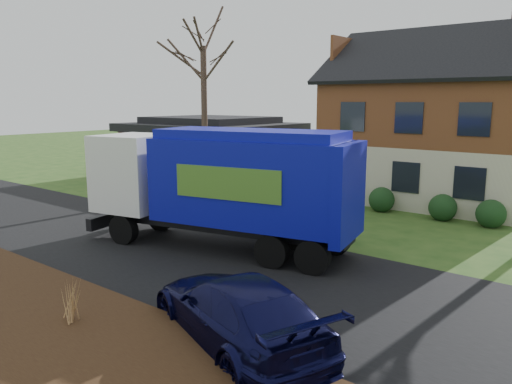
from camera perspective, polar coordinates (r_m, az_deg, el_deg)
The scene contains 10 objects.
ground at distance 15.04m, azimuth -5.93°, elevation -7.91°, with size 120.00×120.00×0.00m, color #284C19.
road at distance 15.04m, azimuth -5.93°, elevation -7.88°, with size 80.00×7.00×0.02m, color black.
mulch_verge at distance 12.04m, azimuth -24.28°, elevation -12.84°, with size 80.00×3.50×0.30m, color black.
main_house at distance 25.56m, azimuth 19.05°, elevation 8.32°, with size 12.95×8.95×9.26m.
ranch_house at distance 32.10m, azimuth -5.18°, elevation 5.20°, with size 9.80×8.20×3.70m.
garbage_truck at distance 15.72m, azimuth -3.72°, elevation 1.26°, with size 9.28×4.19×3.85m.
silver_sedan at distance 18.11m, azimuth 2.06°, elevation -2.01°, with size 1.73×4.97×1.64m, color #A2A3A9.
navy_wagon at distance 9.95m, azimuth -2.14°, elevation -13.39°, with size 1.97×4.84×1.41m, color black.
tree_front_west at distance 25.96m, azimuth -6.11°, elevation 18.64°, with size 3.45×3.45×10.25m.
grass_clump_mid at distance 10.94m, azimuth -20.29°, elevation -11.53°, with size 0.32×0.26×0.90m.
Camera 1 is at (10.01, -10.18, 4.72)m, focal length 35.00 mm.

